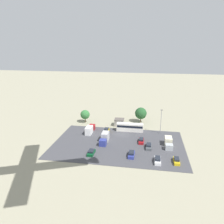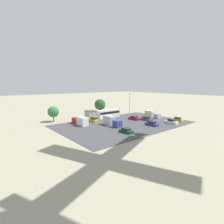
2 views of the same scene
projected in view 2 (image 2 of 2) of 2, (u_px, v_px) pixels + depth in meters
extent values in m
plane|color=gray|center=(109.00, 120.00, 70.98)|extent=(400.00, 400.00, 0.00)
cube|color=#424247|center=(124.00, 124.00, 64.13)|extent=(47.34, 30.78, 0.08)
cube|color=#9E998E|center=(91.00, 114.00, 77.02)|extent=(3.98, 3.84, 2.94)
cube|color=#59514C|center=(91.00, 110.00, 76.78)|extent=(4.22, 4.08, 0.12)
cube|color=silver|center=(108.00, 114.00, 75.79)|extent=(11.07, 2.44, 3.38)
cube|color=black|center=(108.00, 112.00, 75.69)|extent=(10.63, 2.48, 0.95)
cube|color=navy|center=(152.00, 124.00, 61.21)|extent=(1.94, 4.77, 0.91)
cube|color=#1E232D|center=(152.00, 122.00, 61.09)|extent=(1.63, 2.67, 0.67)
cube|color=#4C5156|center=(146.00, 119.00, 69.95)|extent=(1.93, 4.79, 0.88)
cube|color=#1E232D|center=(147.00, 117.00, 69.83)|extent=(1.62, 2.68, 0.65)
cube|color=maroon|center=(134.00, 119.00, 71.46)|extent=(1.81, 4.80, 0.87)
cube|color=#1E232D|center=(134.00, 117.00, 71.34)|extent=(1.52, 2.69, 0.64)
cube|color=#0C4723|center=(126.00, 131.00, 52.22)|extent=(1.98, 4.38, 0.82)
cube|color=#1E232D|center=(126.00, 129.00, 52.11)|extent=(1.66, 2.45, 0.60)
cube|color=gold|center=(178.00, 120.00, 68.81)|extent=(1.70, 4.40, 0.86)
cube|color=#1E232D|center=(178.00, 118.00, 68.69)|extent=(1.43, 2.46, 0.63)
cube|color=gold|center=(94.00, 120.00, 67.87)|extent=(1.91, 4.57, 0.95)
cube|color=#1E232D|center=(94.00, 118.00, 67.74)|extent=(1.60, 2.56, 0.70)
cube|color=silver|center=(171.00, 122.00, 64.55)|extent=(1.87, 4.63, 0.95)
cube|color=#1E232D|center=(171.00, 120.00, 64.42)|extent=(1.57, 2.59, 0.70)
cube|color=#ADB2B7|center=(157.00, 116.00, 74.07)|extent=(2.53, 2.18, 2.01)
cube|color=beige|center=(150.00, 114.00, 77.13)|extent=(2.53, 3.87, 2.87)
cube|color=navy|center=(117.00, 124.00, 58.90)|extent=(2.44, 2.34, 2.28)
cube|color=#B2B2B7|center=(109.00, 120.00, 62.19)|extent=(2.44, 4.16, 3.26)
cube|color=maroon|center=(76.00, 120.00, 65.08)|extent=(2.35, 2.54, 2.08)
cube|color=white|center=(82.00, 121.00, 61.35)|extent=(2.35, 4.52, 2.97)
cylinder|color=brown|center=(54.00, 119.00, 67.82)|extent=(0.36, 0.36, 2.29)
sphere|color=#337038|center=(53.00, 112.00, 67.39)|extent=(4.29, 4.29, 4.29)
cylinder|color=brown|center=(100.00, 111.00, 87.32)|extent=(0.36, 0.36, 2.38)
sphere|color=#235128|center=(100.00, 105.00, 86.81)|extent=(5.43, 5.43, 5.43)
cylinder|color=gray|center=(130.00, 104.00, 82.79)|extent=(0.20, 0.20, 9.84)
cube|color=#4C4C51|center=(130.00, 94.00, 81.98)|extent=(0.90, 0.28, 0.20)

